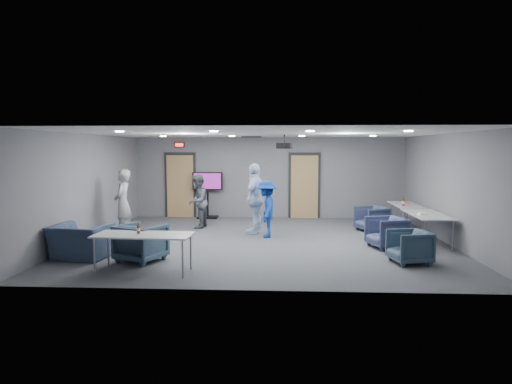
{
  "coord_description": "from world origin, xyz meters",
  "views": [
    {
      "loc": [
        0.39,
        -11.31,
        2.34
      ],
      "look_at": [
        -0.24,
        0.5,
        1.2
      ],
      "focal_mm": 32.0,
      "sensor_mm": 36.0,
      "label": 1
    }
  ],
  "objects_px": {
    "chair_right_c": "(409,247)",
    "projector": "(284,146)",
    "chair_front_b": "(81,242)",
    "table_front_left": "(143,236)",
    "chair_front_a": "(141,242)",
    "chair_right_b": "(387,232)",
    "table_right_b": "(427,216)",
    "bottle_right": "(403,202)",
    "person_c": "(255,199)",
    "person_a": "(123,203)",
    "person_d": "(266,209)",
    "bottle_front": "(138,229)",
    "tv_stand": "(208,192)",
    "chair_right_a": "(372,219)",
    "person_b": "(198,201)",
    "table_right_a": "(406,206)"
  },
  "relations": [
    {
      "from": "person_a",
      "to": "person_c",
      "type": "relative_size",
      "value": 0.93
    },
    {
      "from": "bottle_right",
      "to": "projector",
      "type": "height_order",
      "value": "projector"
    },
    {
      "from": "chair_front_b",
      "to": "bottle_right",
      "type": "bearing_deg",
      "value": -147.54
    },
    {
      "from": "person_d",
      "to": "chair_right_a",
      "type": "bearing_deg",
      "value": 108.23
    },
    {
      "from": "table_right_a",
      "to": "projector",
      "type": "distance_m",
      "value": 4.16
    },
    {
      "from": "chair_right_c",
      "to": "projector",
      "type": "height_order",
      "value": "projector"
    },
    {
      "from": "person_a",
      "to": "bottle_front",
      "type": "bearing_deg",
      "value": 20.01
    },
    {
      "from": "projector",
      "to": "table_right_a",
      "type": "bearing_deg",
      "value": 32.97
    },
    {
      "from": "person_a",
      "to": "chair_front_b",
      "type": "height_order",
      "value": "person_a"
    },
    {
      "from": "chair_right_b",
      "to": "table_right_a",
      "type": "bearing_deg",
      "value": 138.82
    },
    {
      "from": "person_a",
      "to": "chair_front_b",
      "type": "xyz_separation_m",
      "value": [
        -0.07,
        -2.43,
        -0.53
      ]
    },
    {
      "from": "person_b",
      "to": "tv_stand",
      "type": "xyz_separation_m",
      "value": [
        -0.01,
        1.91,
        0.09
      ]
    },
    {
      "from": "person_c",
      "to": "chair_front_a",
      "type": "height_order",
      "value": "person_c"
    },
    {
      "from": "tv_stand",
      "to": "bottle_right",
      "type": "bearing_deg",
      "value": -20.68
    },
    {
      "from": "person_c",
      "to": "person_d",
      "type": "xyz_separation_m",
      "value": [
        0.32,
        -0.55,
        -0.21
      ]
    },
    {
      "from": "projector",
      "to": "chair_front_b",
      "type": "bearing_deg",
      "value": -139.69
    },
    {
      "from": "person_a",
      "to": "tv_stand",
      "type": "height_order",
      "value": "person_a"
    },
    {
      "from": "chair_right_a",
      "to": "bottle_right",
      "type": "xyz_separation_m",
      "value": [
        0.84,
        -0.05,
        0.48
      ]
    },
    {
      "from": "bottle_front",
      "to": "tv_stand",
      "type": "xyz_separation_m",
      "value": [
        0.24,
        6.72,
        0.06
      ]
    },
    {
      "from": "table_front_left",
      "to": "bottle_front",
      "type": "xyz_separation_m",
      "value": [
        -0.1,
        0.03,
        0.13
      ]
    },
    {
      "from": "chair_right_c",
      "to": "bottle_front",
      "type": "relative_size",
      "value": 3.14
    },
    {
      "from": "table_right_a",
      "to": "table_front_left",
      "type": "bearing_deg",
      "value": 128.39
    },
    {
      "from": "person_b",
      "to": "person_c",
      "type": "relative_size",
      "value": 0.82
    },
    {
      "from": "chair_right_b",
      "to": "table_front_left",
      "type": "bearing_deg",
      "value": -82.02
    },
    {
      "from": "person_d",
      "to": "tv_stand",
      "type": "relative_size",
      "value": 0.97
    },
    {
      "from": "person_a",
      "to": "bottle_right",
      "type": "height_order",
      "value": "person_a"
    },
    {
      "from": "person_d",
      "to": "tv_stand",
      "type": "xyz_separation_m",
      "value": [
        -2.06,
        3.22,
        0.12
      ]
    },
    {
      "from": "bottle_front",
      "to": "bottle_right",
      "type": "bearing_deg",
      "value": 36.4
    },
    {
      "from": "table_right_b",
      "to": "projector",
      "type": "relative_size",
      "value": 4.52
    },
    {
      "from": "table_front_left",
      "to": "projector",
      "type": "distance_m",
      "value": 4.69
    },
    {
      "from": "person_b",
      "to": "bottle_front",
      "type": "xyz_separation_m",
      "value": [
        -0.25,
        -4.8,
        0.03
      ]
    },
    {
      "from": "chair_front_a",
      "to": "bottle_right",
      "type": "height_order",
      "value": "bottle_right"
    },
    {
      "from": "chair_right_b",
      "to": "person_c",
      "type": "bearing_deg",
      "value": -135.08
    },
    {
      "from": "person_b",
      "to": "person_c",
      "type": "height_order",
      "value": "person_c"
    },
    {
      "from": "tv_stand",
      "to": "chair_right_a",
      "type": "bearing_deg",
      "value": -23.31
    },
    {
      "from": "chair_right_b",
      "to": "table_right_b",
      "type": "height_order",
      "value": "chair_right_b"
    },
    {
      "from": "person_d",
      "to": "chair_front_b",
      "type": "relative_size",
      "value": 1.34
    },
    {
      "from": "person_b",
      "to": "chair_front_b",
      "type": "relative_size",
      "value": 1.4
    },
    {
      "from": "chair_front_b",
      "to": "chair_front_a",
      "type": "bearing_deg",
      "value": -179.43
    },
    {
      "from": "bottle_right",
      "to": "tv_stand",
      "type": "height_order",
      "value": "tv_stand"
    },
    {
      "from": "table_right_a",
      "to": "chair_right_a",
      "type": "bearing_deg",
      "value": 106.88
    },
    {
      "from": "person_c",
      "to": "chair_front_a",
      "type": "bearing_deg",
      "value": -16.38
    },
    {
      "from": "tv_stand",
      "to": "chair_right_c",
      "type": "bearing_deg",
      "value": -48.86
    },
    {
      "from": "table_right_a",
      "to": "projector",
      "type": "relative_size",
      "value": 3.96
    },
    {
      "from": "table_right_a",
      "to": "bottle_front",
      "type": "relative_size",
      "value": 7.03
    },
    {
      "from": "chair_front_b",
      "to": "table_front_left",
      "type": "xyz_separation_m",
      "value": [
        1.66,
        -1.0,
        0.32
      ]
    },
    {
      "from": "table_right_a",
      "to": "tv_stand",
      "type": "bearing_deg",
      "value": 72.92
    },
    {
      "from": "person_c",
      "to": "chair_front_b",
      "type": "bearing_deg",
      "value": -31.44
    },
    {
      "from": "chair_front_a",
      "to": "table_front_left",
      "type": "xyz_separation_m",
      "value": [
        0.3,
        -0.83,
        0.29
      ]
    },
    {
      "from": "person_a",
      "to": "person_b",
      "type": "xyz_separation_m",
      "value": [
        1.74,
        1.4,
        -0.11
      ]
    }
  ]
}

